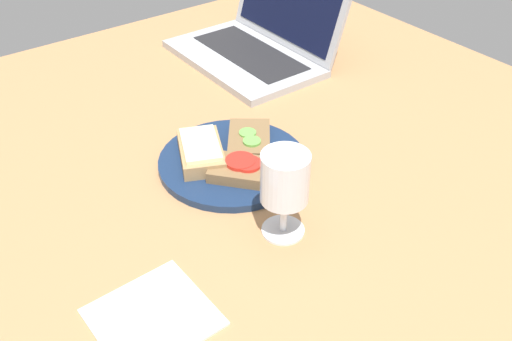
% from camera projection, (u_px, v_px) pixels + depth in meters
% --- Properties ---
extents(wooden_table, '(1.40, 1.40, 0.03)m').
position_uv_depth(wooden_table, '(251.00, 181.00, 0.96)').
color(wooden_table, '#B27F51').
rests_on(wooden_table, ground).
extents(plate, '(0.25, 0.25, 0.01)m').
position_uv_depth(plate, '(233.00, 162.00, 0.97)').
color(plate, navy).
rests_on(plate, wooden_table).
extents(sandwich_with_cucumber, '(0.13, 0.12, 0.02)m').
position_uv_depth(sandwich_with_cucumber, '(249.00, 139.00, 0.99)').
color(sandwich_with_cucumber, brown).
rests_on(sandwich_with_cucumber, plate).
extents(sandwich_with_cheese, '(0.14, 0.11, 0.03)m').
position_uv_depth(sandwich_with_cheese, '(201.00, 151.00, 0.96)').
color(sandwich_with_cheese, '#A88456').
rests_on(sandwich_with_cheese, plate).
extents(sandwich_with_tomato, '(0.13, 0.13, 0.03)m').
position_uv_depth(sandwich_with_tomato, '(246.00, 170.00, 0.92)').
color(sandwich_with_tomato, brown).
rests_on(sandwich_with_tomato, plate).
extents(wine_glass, '(0.07, 0.07, 0.14)m').
position_uv_depth(wine_glass, '(285.00, 181.00, 0.78)').
color(wine_glass, white).
rests_on(wine_glass, wooden_table).
extents(laptop, '(0.35, 0.28, 0.23)m').
position_uv_depth(laptop, '(260.00, 36.00, 1.28)').
color(laptop, '#ADAFB5').
rests_on(laptop, wooden_table).
extents(napkin, '(0.14, 0.14, 0.00)m').
position_uv_depth(napkin, '(153.00, 317.00, 0.71)').
color(napkin, white).
rests_on(napkin, wooden_table).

